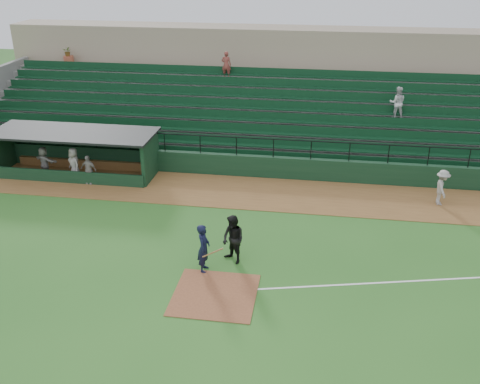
# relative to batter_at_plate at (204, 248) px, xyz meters

# --- Properties ---
(ground) EXTENTS (90.00, 90.00, 0.00)m
(ground) POSITION_rel_batter_at_plate_xyz_m (0.72, -0.55, -0.99)
(ground) COLOR #285F1E
(ground) RESTS_ON ground
(warning_track) EXTENTS (40.00, 4.00, 0.03)m
(warning_track) POSITION_rel_batter_at_plate_xyz_m (0.72, 7.45, -0.98)
(warning_track) COLOR brown
(warning_track) RESTS_ON ground
(home_plate_dirt) EXTENTS (3.00, 3.00, 0.03)m
(home_plate_dirt) POSITION_rel_batter_at_plate_xyz_m (0.72, -1.55, -0.98)
(home_plate_dirt) COLOR brown
(home_plate_dirt) RESTS_ON ground
(foul_line) EXTENTS (17.49, 4.44, 0.01)m
(foul_line) POSITION_rel_batter_at_plate_xyz_m (8.72, 0.65, -0.99)
(foul_line) COLOR white
(foul_line) RESTS_ON ground
(stadium_structure) EXTENTS (38.00, 13.08, 6.40)m
(stadium_structure) POSITION_rel_batter_at_plate_xyz_m (0.72, 15.91, 1.31)
(stadium_structure) COLOR black
(stadium_structure) RESTS_ON ground
(dugout) EXTENTS (8.90, 3.20, 2.42)m
(dugout) POSITION_rel_batter_at_plate_xyz_m (-9.03, 9.01, 0.34)
(dugout) COLOR black
(dugout) RESTS_ON ground
(batter_at_plate) EXTENTS (1.05, 0.74, 1.99)m
(batter_at_plate) POSITION_rel_batter_at_plate_xyz_m (0.00, 0.00, 0.00)
(batter_at_plate) COLOR black
(batter_at_plate) RESTS_ON ground
(umpire) EXTENTS (1.24, 1.21, 2.02)m
(umpire) POSITION_rel_batter_at_plate_xyz_m (1.01, 0.80, 0.01)
(umpire) COLOR black
(umpire) RESTS_ON ground
(runner) EXTENTS (0.69, 1.16, 1.77)m
(runner) POSITION_rel_batter_at_plate_xyz_m (10.12, 7.51, -0.08)
(runner) COLOR #9B9791
(runner) RESTS_ON warning_track
(dugout_player_a) EXTENTS (0.98, 0.54, 1.58)m
(dugout_player_a) POSITION_rel_batter_at_plate_xyz_m (-7.79, 7.28, -0.18)
(dugout_player_a) COLOR gray
(dugout_player_a) RESTS_ON warning_track
(dugout_player_b) EXTENTS (1.03, 0.99, 1.78)m
(dugout_player_b) POSITION_rel_batter_at_plate_xyz_m (-8.75, 7.71, -0.07)
(dugout_player_b) COLOR #9B9691
(dugout_player_b) RESTS_ON warning_track
(dugout_player_c) EXTENTS (1.61, 1.04, 1.66)m
(dugout_player_c) POSITION_rel_batter_at_plate_xyz_m (-10.59, 7.94, -0.14)
(dugout_player_c) COLOR gray
(dugout_player_c) RESTS_ON warning_track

